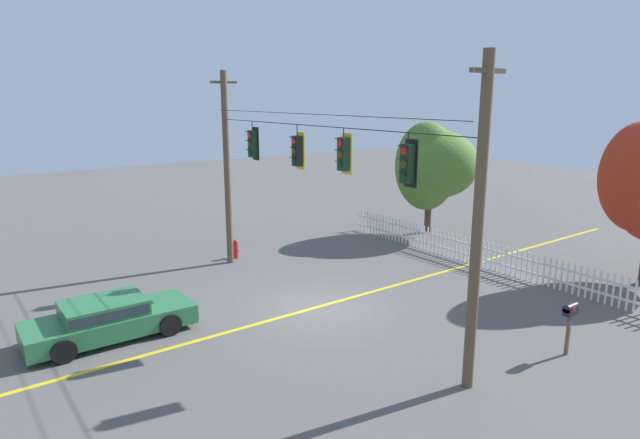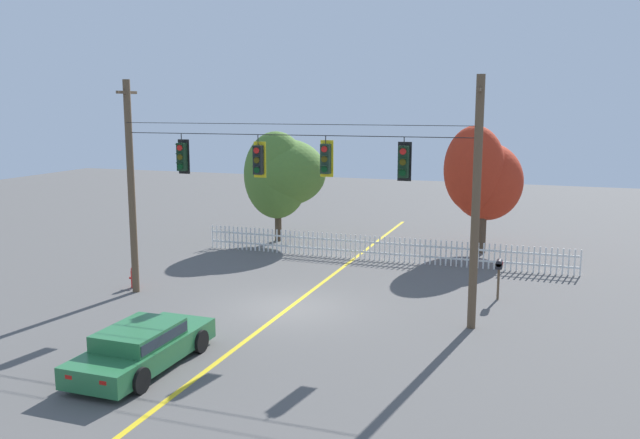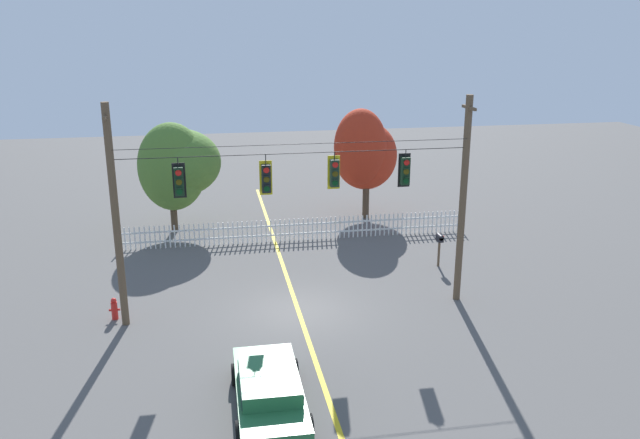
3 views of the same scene
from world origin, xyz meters
name	(u,v)px [view 1 (image 1 of 3)]	position (x,y,z in m)	size (l,w,h in m)	color
ground	(317,307)	(0.00, 0.00, 0.00)	(80.00, 80.00, 0.00)	#565451
lane_centerline_stripe	(317,307)	(0.00, 0.00, 0.00)	(0.16, 36.00, 0.01)	gold
signal_support_span	(317,188)	(0.00, 0.00, 3.94)	(12.41, 1.10, 7.68)	brown
traffic_signal_northbound_primary	(253,144)	(-3.95, 0.01, 5.03)	(0.43, 0.38, 1.41)	black
traffic_signal_eastbound_side	(298,151)	(-1.05, 0.01, 5.00)	(0.43, 0.38, 1.44)	black
traffic_signal_southbound_primary	(344,154)	(1.31, 0.01, 5.10)	(0.43, 0.38, 1.33)	black
traffic_signal_northbound_secondary	(408,164)	(3.85, 0.01, 5.08)	(0.43, 0.38, 1.37)	black
white_picket_fence	(497,258)	(1.16, 7.85, 0.55)	(16.64, 0.06, 1.10)	white
autumn_maple_near_fence	(433,165)	(-4.47, 10.21, 3.44)	(4.01, 3.65, 5.54)	#473828
parked_car	(108,318)	(-1.67, -6.08, 0.61)	(1.96, 4.58, 1.15)	#286B3D
fire_hydrant	(236,249)	(-6.49, 0.47, 0.40)	(0.38, 0.22, 0.81)	red
roadside_mailbox	(570,313)	(6.60, 3.41, 1.18)	(0.25, 0.44, 1.44)	brown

